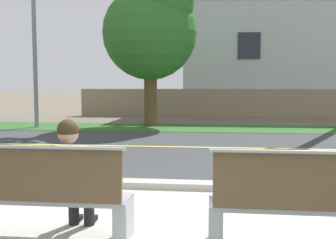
{
  "coord_description": "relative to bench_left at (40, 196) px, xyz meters",
  "views": [
    {
      "loc": [
        0.44,
        -3.76,
        1.6
      ],
      "look_at": [
        -0.35,
        3.2,
        1.0
      ],
      "focal_mm": 43.16,
      "sensor_mm": 36.0,
      "label": 1
    }
  ],
  "objects": [
    {
      "name": "ground_plane",
      "position": [
        1.33,
        7.86,
        -0.46
      ],
      "size": [
        140.0,
        140.0,
        0.0
      ],
      "primitive_type": "plane",
      "color": "#665B4C"
    },
    {
      "name": "street_asphalt",
      "position": [
        1.33,
        6.36,
        -0.45
      ],
      "size": [
        52.0,
        8.0,
        0.01
      ],
      "primitive_type": "cube",
      "color": "#383A3D",
      "rests_on": "ground_plane"
    },
    {
      "name": "road_centre_line",
      "position": [
        1.33,
        6.36,
        -0.45
      ],
      "size": [
        48.0,
        0.14,
        0.01
      ],
      "primitive_type": "cube",
      "color": "#E0CC4C",
      "rests_on": "ground_plane"
    },
    {
      "name": "seated_person_grey",
      "position": [
        0.28,
        0.17,
        0.22
      ],
      "size": [
        0.52,
        0.68,
        1.25
      ],
      "color": "black",
      "rests_on": "ground_plane"
    },
    {
      "name": "streetlamp",
      "position": [
        -4.89,
        10.83,
        3.5
      ],
      "size": [
        0.24,
        2.1,
        6.92
      ],
      "color": "gray",
      "rests_on": "ground_plane"
    },
    {
      "name": "curb_edge",
      "position": [
        1.33,
        2.21,
        -0.4
      ],
      "size": [
        44.0,
        0.3,
        0.11
      ],
      "primitive_type": "cube",
      "color": "#ADA89E",
      "rests_on": "ground_plane"
    },
    {
      "name": "shade_tree_left",
      "position": [
        -0.57,
        11.41,
        3.38
      ],
      "size": [
        3.58,
        3.58,
        5.91
      ],
      "color": "brown",
      "rests_on": "ground_plane"
    },
    {
      "name": "bench_right",
      "position": [
        2.66,
        0.0,
        0.0
      ],
      "size": [
        1.86,
        0.48,
        1.01
      ],
      "color": "#9EA0A8",
      "rests_on": "ground_plane"
    },
    {
      "name": "bench_left",
      "position": [
        0.0,
        0.0,
        0.0
      ],
      "size": [
        1.86,
        0.48,
        1.01
      ],
      "color": "#9EA0A8",
      "rests_on": "ground_plane"
    },
    {
      "name": "house_across_street",
      "position": [
        6.12,
        19.73,
        3.09
      ],
      "size": [
        12.79,
        6.91,
        7.01
      ],
      "color": "#B7BCC1",
      "rests_on": "ground_plane"
    },
    {
      "name": "garden_wall",
      "position": [
        1.44,
        16.53,
        0.24
      ],
      "size": [
        13.0,
        0.36,
        1.4
      ],
      "primitive_type": "cube",
      "color": "gray",
      "rests_on": "ground_plane"
    },
    {
      "name": "far_verge_grass",
      "position": [
        1.33,
        11.03,
        -0.45
      ],
      "size": [
        48.0,
        2.8,
        0.02
      ],
      "primitive_type": "cube",
      "color": "#2D6026",
      "rests_on": "ground_plane"
    },
    {
      "name": "sidewalk_pavement",
      "position": [
        1.33,
        0.26,
        -0.45
      ],
      "size": [
        44.0,
        3.6,
        0.01
      ],
      "primitive_type": "cube",
      "color": "#B7B2A8",
      "rests_on": "ground_plane"
    }
  ]
}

